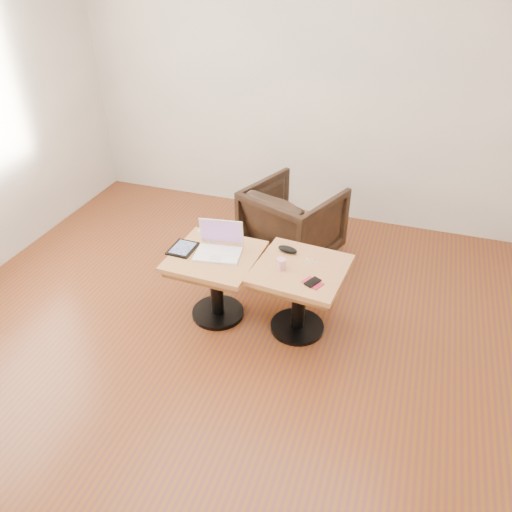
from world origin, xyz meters
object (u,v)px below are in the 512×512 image
(side_table_right, at_px, (300,284))
(striped_cup, at_px, (281,264))
(armchair, at_px, (293,222))
(laptop, at_px, (219,247))
(side_table_left, at_px, (216,270))

(side_table_right, bearing_deg, striped_cup, -148.04)
(side_table_right, xyz_separation_m, striped_cup, (-0.12, -0.06, 0.17))
(striped_cup, relative_size, armchair, 0.11)
(laptop, distance_m, armchair, 1.02)
(side_table_left, xyz_separation_m, laptop, (0.02, 0.04, 0.18))
(side_table_right, height_order, armchair, armchair)
(laptop, distance_m, striped_cup, 0.47)
(side_table_left, distance_m, striped_cup, 0.52)
(laptop, relative_size, armchair, 0.48)
(side_table_left, distance_m, laptop, 0.18)
(side_table_right, relative_size, laptop, 1.87)
(striped_cup, xyz_separation_m, armchair, (-0.19, 1.01, -0.25))
(side_table_left, distance_m, side_table_right, 0.61)
(striped_cup, bearing_deg, side_table_left, 177.26)
(side_table_right, relative_size, striped_cup, 8.13)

